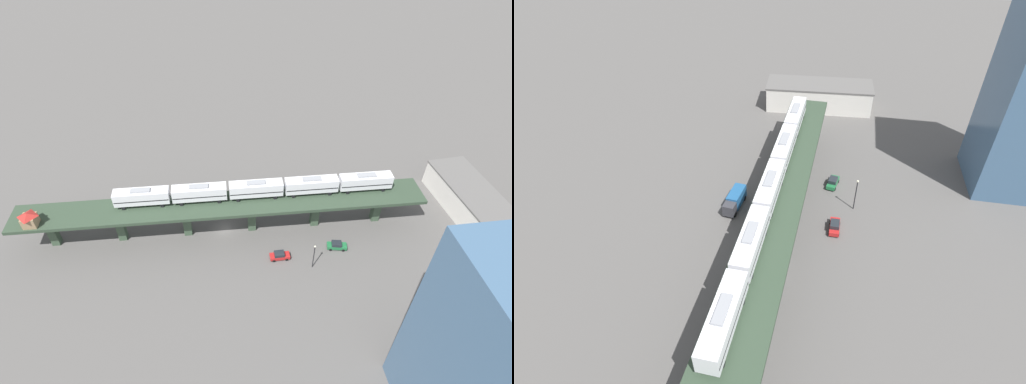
% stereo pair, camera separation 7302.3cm
% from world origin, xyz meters
% --- Properties ---
extents(ground_plane, '(400.00, 400.00, 0.00)m').
position_xyz_m(ground_plane, '(0.00, 0.00, 0.00)').
color(ground_plane, '#514F4C').
extents(elevated_viaduct, '(10.36, 92.16, 8.68)m').
position_xyz_m(elevated_viaduct, '(-0.00, -0.20, 7.42)').
color(elevated_viaduct, '#2C3D2C').
rests_on(elevated_viaduct, ground).
extents(subway_train, '(4.17, 62.45, 4.45)m').
position_xyz_m(subway_train, '(-1.24, 7.69, 11.22)').
color(subway_train, silver).
rests_on(subway_train, elevated_viaduct).
extents(signal_hut, '(3.29, 3.29, 3.40)m').
position_xyz_m(signal_hut, '(1.54, -40.43, 10.48)').
color(signal_hut, '#8C7251').
rests_on(signal_hut, elevated_viaduct).
extents(street_car_red, '(1.98, 4.41, 1.89)m').
position_xyz_m(street_car_red, '(10.06, 11.51, 0.94)').
color(street_car_red, '#AD1E1E').
rests_on(street_car_red, ground).
extents(street_car_green, '(2.58, 4.66, 1.89)m').
position_xyz_m(street_car_green, '(8.79, 24.84, 0.94)').
color(street_car_green, '#1E6638').
rests_on(street_car_green, ground).
extents(delivery_truck, '(3.04, 7.40, 3.20)m').
position_xyz_m(delivery_truck, '(-9.49, 14.32, 1.76)').
color(delivery_truck, '#333338').
rests_on(delivery_truck, ground).
extents(street_lamp, '(0.44, 0.44, 6.94)m').
position_xyz_m(street_lamp, '(13.30, 18.19, 4.11)').
color(street_lamp, black).
rests_on(street_lamp, ground).
extents(warehouse_building, '(29.19, 12.12, 6.80)m').
position_xyz_m(warehouse_building, '(2.15, 60.43, 3.41)').
color(warehouse_building, beige).
rests_on(warehouse_building, ground).
extents(office_tower, '(16.00, 16.00, 36.00)m').
position_xyz_m(office_tower, '(44.34, 33.44, 18.00)').
color(office_tower, '#3D5B7A').
rests_on(office_tower, ground).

